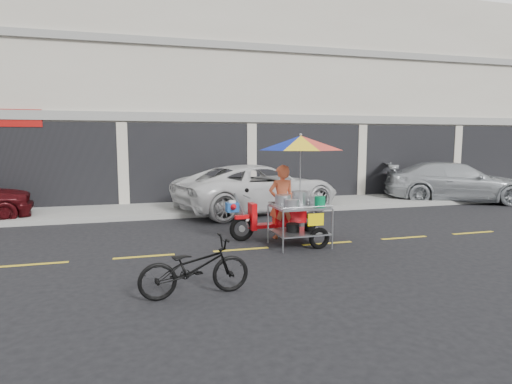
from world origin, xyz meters
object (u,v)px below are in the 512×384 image
object	(u,v)px
near_bicycle	(195,267)
white_pickup	(259,188)
silver_pickup	(455,182)
food_vendor_rig	(293,174)

from	to	relation	value
near_bicycle	white_pickup	bearing A→B (deg)	-28.05
white_pickup	silver_pickup	size ratio (longest dim) A/B	1.07
silver_pickup	food_vendor_rig	bearing A→B (deg)	143.06
silver_pickup	near_bicycle	distance (m)	12.92
silver_pickup	white_pickup	bearing A→B (deg)	115.26
white_pickup	food_vendor_rig	size ratio (longest dim) A/B	2.20
white_pickup	food_vendor_rig	world-z (taller)	food_vendor_rig
near_bicycle	silver_pickup	bearing A→B (deg)	-61.22
white_pickup	silver_pickup	xyz separation A→B (m)	(7.72, 0.05, -0.02)
silver_pickup	food_vendor_rig	distance (m)	9.33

